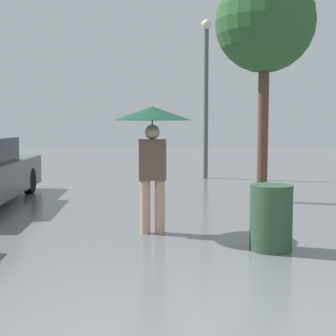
# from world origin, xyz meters

# --- Properties ---
(pedestrian) EXTENTS (1.09, 1.09, 1.78)m
(pedestrian) POSITION_xyz_m (0.07, 3.83, 1.45)
(pedestrian) COLOR tan
(pedestrian) RESTS_ON ground_plane
(tree) EXTENTS (1.94, 1.94, 4.47)m
(tree) POSITION_xyz_m (2.32, 6.46, 3.47)
(tree) COLOR brown
(tree) RESTS_ON ground_plane
(street_lamp) EXTENTS (0.28, 0.28, 4.43)m
(street_lamp) POSITION_xyz_m (1.76, 10.52, 2.63)
(street_lamp) COLOR #515456
(street_lamp) RESTS_ON ground_plane
(trash_bin) EXTENTS (0.51, 0.51, 0.80)m
(trash_bin) POSITION_xyz_m (1.48, 2.86, 0.40)
(trash_bin) COLOR #2D4C33
(trash_bin) RESTS_ON ground_plane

